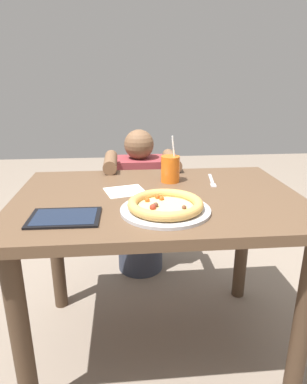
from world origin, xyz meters
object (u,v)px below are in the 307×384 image
object	(u,v)px
pizza_near	(165,206)
diner_seated	(140,209)
tablet	(65,217)
drink_cup_colored	(170,169)
fork	(212,181)

from	to	relation	value
pizza_near	diner_seated	bearing A→B (deg)	93.34
pizza_near	tablet	xyz separation A→B (m)	(-0.35, -0.03, -0.02)
drink_cup_colored	tablet	distance (m)	0.58
drink_cup_colored	tablet	bearing A→B (deg)	-136.58
drink_cup_colored	fork	distance (m)	0.20
fork	diner_seated	bearing A→B (deg)	121.77
pizza_near	drink_cup_colored	distance (m)	0.37
pizza_near	drink_cup_colored	xyz separation A→B (m)	(0.07, 0.36, 0.04)
pizza_near	diner_seated	world-z (taller)	diner_seated
drink_cup_colored	tablet	world-z (taller)	drink_cup_colored
pizza_near	fork	bearing A→B (deg)	53.19
tablet	diner_seated	size ratio (longest dim) A/B	0.26
fork	diner_seated	world-z (taller)	diner_seated
fork	diner_seated	xyz separation A→B (m)	(-0.31, 0.50, -0.33)
tablet	diner_seated	xyz separation A→B (m)	(0.30, 0.89, -0.33)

